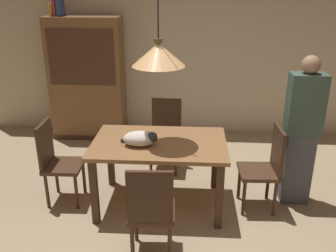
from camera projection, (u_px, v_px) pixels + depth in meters
ground at (169, 226)px, 3.72m from camera, size 10.00×10.00×0.00m
back_wall at (180, 42)px, 5.66m from camera, size 6.40×0.10×2.90m
dining_table at (159, 150)px, 3.88m from camera, size 1.40×0.90×0.75m
chair_right_side at (266, 165)px, 3.87m from camera, size 0.41×0.41×0.93m
chair_left_side at (56, 159)px, 4.00m from camera, size 0.41×0.41×0.93m
chair_far_back at (166, 131)px, 4.75m from camera, size 0.42×0.42×0.93m
chair_near_front at (151, 209)px, 3.11m from camera, size 0.42×0.42×0.93m
cat_sleeping at (141, 138)px, 3.73m from camera, size 0.39×0.24×0.16m
pendant_lamp at (158, 54)px, 3.51m from camera, size 0.52×0.52×1.30m
hutch_bookcase at (88, 81)px, 5.64m from camera, size 1.12×0.45×1.85m
book_yellow_short at (52, 9)px, 5.28m from camera, size 0.04×0.20×0.18m
book_red_tall at (56, 6)px, 5.26m from camera, size 0.04×0.22×0.28m
book_blue_wide at (60, 7)px, 5.26m from camera, size 0.06×0.24×0.24m
person_standing at (301, 132)px, 3.89m from camera, size 0.36×0.22×1.64m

